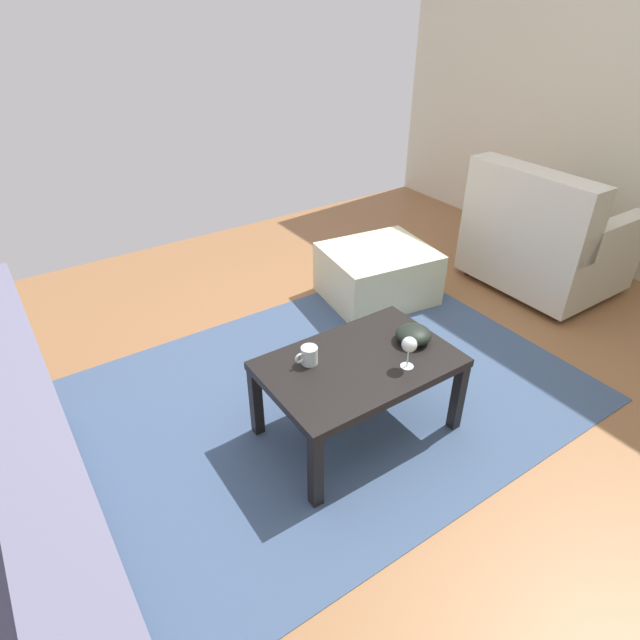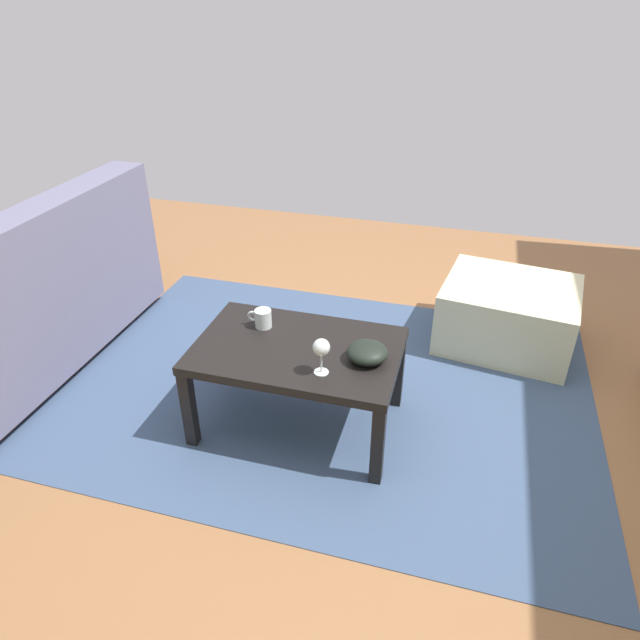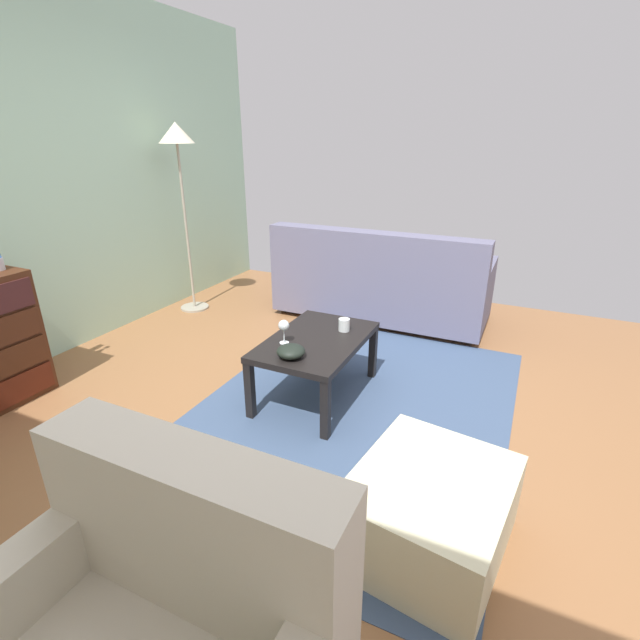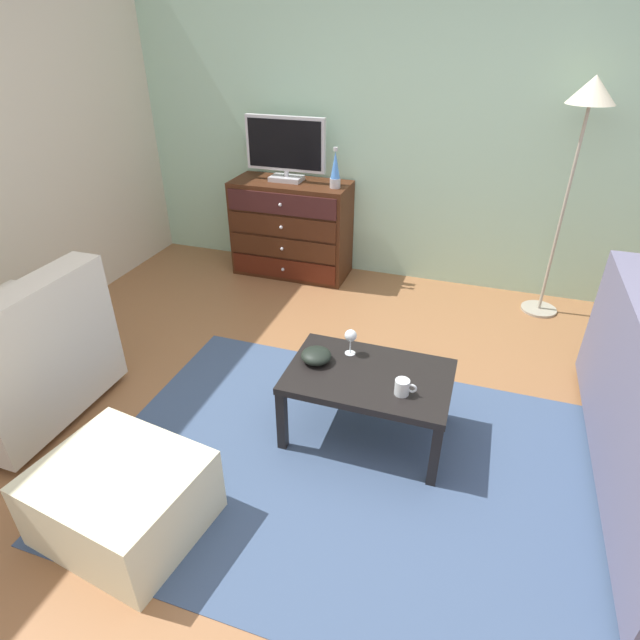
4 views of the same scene
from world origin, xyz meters
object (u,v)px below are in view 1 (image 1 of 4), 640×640
object	(u,v)px
armchair	(543,240)
ottoman	(377,274)
bowl_decorative	(413,334)
wine_glass	(409,346)
coffee_table	(359,370)
mug	(309,355)

from	to	relation	value
armchair	ottoman	bearing A→B (deg)	-25.46
bowl_decorative	armchair	xyz separation A→B (m)	(-1.67, -0.48, -0.11)
wine_glass	ottoman	distance (m)	1.40
wine_glass	bowl_decorative	xyz separation A→B (m)	(-0.16, -0.14, -0.08)
ottoman	bowl_decorative	bearing A→B (deg)	58.57
coffee_table	mug	distance (m)	0.25
coffee_table	armchair	bearing A→B (deg)	-166.85
coffee_table	ottoman	size ratio (longest dim) A/B	1.26
mug	ottoman	xyz separation A→B (m)	(-1.11, -0.85, -0.29)
wine_glass	ottoman	xyz separation A→B (m)	(-0.76, -1.12, -0.36)
mug	ottoman	bearing A→B (deg)	-142.51
coffee_table	bowl_decorative	distance (m)	0.32
wine_glass	mug	xyz separation A→B (m)	(0.35, -0.27, -0.07)
coffee_table	ottoman	bearing A→B (deg)	-133.28
ottoman	armchair	bearing A→B (deg)	154.54
wine_glass	mug	distance (m)	0.45
bowl_decorative	ottoman	xyz separation A→B (m)	(-0.60, -0.99, -0.28)
coffee_table	bowl_decorative	size ratio (longest dim) A/B	5.18
wine_glass	bowl_decorative	distance (m)	0.22
coffee_table	ottoman	world-z (taller)	coffee_table
bowl_decorative	armchair	size ratio (longest dim) A/B	0.18
coffee_table	wine_glass	world-z (taller)	wine_glass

